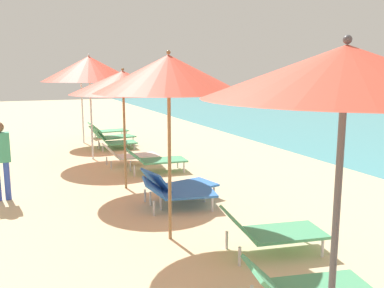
# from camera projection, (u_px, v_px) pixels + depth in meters

# --- Properties ---
(umbrella_third) EXTENTS (1.92, 1.92, 2.69)m
(umbrella_third) POSITION_uv_depth(u_px,v_px,m) (345.00, 73.00, 2.73)
(umbrella_third) COLOR #4C4C51
(umbrella_third) RESTS_ON ground
(lounger_third_shoreside) EXTENTS (1.39, 0.83, 0.58)m
(lounger_third_shoreside) POSITION_uv_depth(u_px,v_px,m) (307.00, 287.00, 4.23)
(lounger_third_shoreside) COLOR #4CA572
(lounger_third_shoreside) RESTS_ON ground
(umbrella_fourth) EXTENTS (2.09, 2.09, 2.73)m
(umbrella_fourth) POSITION_uv_depth(u_px,v_px,m) (169.00, 74.00, 5.75)
(umbrella_fourth) COLOR olive
(umbrella_fourth) RESTS_ON ground
(lounger_fourth_shoreside) EXTENTS (1.38, 0.89, 0.57)m
(lounger_fourth_shoreside) POSITION_uv_depth(u_px,v_px,m) (178.00, 192.00, 7.45)
(lounger_fourth_shoreside) COLOR blue
(lounger_fourth_shoreside) RESTS_ON ground
(lounger_fourth_inland) EXTENTS (1.46, 0.86, 0.64)m
(lounger_fourth_inland) POSITION_uv_depth(u_px,v_px,m) (271.00, 231.00, 5.63)
(lounger_fourth_inland) COLOR #4CA572
(lounger_fourth_inland) RESTS_ON ground
(umbrella_fifth) EXTENTS (2.17, 2.17, 2.51)m
(umbrella_fifth) POSITION_uv_depth(u_px,v_px,m) (123.00, 83.00, 8.42)
(umbrella_fifth) COLOR olive
(umbrella_fifth) RESTS_ON ground
(lounger_fifth_shoreside) EXTENTS (1.50, 0.78, 0.62)m
(lounger_fifth_shoreside) POSITION_uv_depth(u_px,v_px,m) (155.00, 159.00, 10.14)
(lounger_fifth_shoreside) COLOR #4CA572
(lounger_fifth_shoreside) RESTS_ON ground
(lounger_fifth_inland) EXTENTS (1.49, 0.96, 0.66)m
(lounger_fifth_inland) POSITION_uv_depth(u_px,v_px,m) (178.00, 185.00, 7.93)
(lounger_fifth_inland) COLOR blue
(lounger_fifth_inland) RESTS_ON ground
(umbrella_sixth) EXTENTS (2.56, 2.56, 2.90)m
(umbrella_sixth) POSITION_uv_depth(u_px,v_px,m) (89.00, 69.00, 11.27)
(umbrella_sixth) COLOR silver
(umbrella_sixth) RESTS_ON ground
(lounger_sixth_shoreside) EXTENTS (1.22, 0.69, 0.52)m
(lounger_sixth_shoreside) POSITION_uv_depth(u_px,v_px,m) (116.00, 141.00, 13.12)
(lounger_sixth_shoreside) COLOR #4CA572
(lounger_sixth_shoreside) RESTS_ON ground
(lounger_sixth_inland) EXTENTS (1.43, 0.64, 0.59)m
(lounger_sixth_inland) POSITION_uv_depth(u_px,v_px,m) (130.00, 155.00, 10.92)
(lounger_sixth_inland) COLOR white
(lounger_sixth_inland) RESTS_ON ground
(umbrella_farthest) EXTENTS (1.83, 1.83, 2.60)m
(umbrella_farthest) POSITION_uv_depth(u_px,v_px,m) (81.00, 74.00, 13.90)
(umbrella_farthest) COLOR silver
(umbrella_farthest) RESTS_ON ground
(lounger_farthest_shoreside) EXTENTS (1.46, 0.77, 0.56)m
(lounger_farthest_shoreside) POSITION_uv_depth(u_px,v_px,m) (108.00, 130.00, 15.59)
(lounger_farthest_shoreside) COLOR #4CA572
(lounger_farthest_shoreside) RESTS_ON ground
(lounger_farthest_inland) EXTENTS (1.51, 0.96, 0.68)m
(lounger_farthest_inland) POSITION_uv_depth(u_px,v_px,m) (111.00, 136.00, 13.67)
(lounger_farthest_inland) COLOR #4CA572
(lounger_farthest_inland) RESTS_ON ground
(person_walking_mid) EXTENTS (0.37, 0.23, 1.52)m
(person_walking_mid) POSITION_uv_depth(u_px,v_px,m) (0.00, 154.00, 7.85)
(person_walking_mid) COLOR #334CB2
(person_walking_mid) RESTS_ON ground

